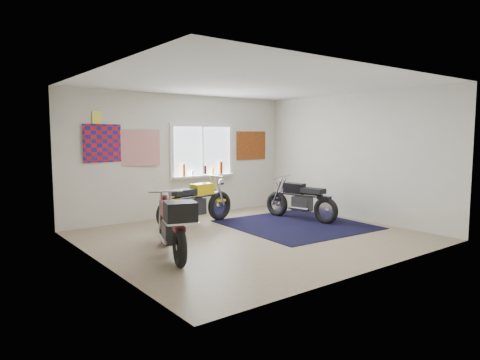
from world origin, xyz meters
TOP-DOWN VIEW (x-y plane):
  - ground at (0.00, 0.00)m, footprint 5.50×5.50m
  - room_shell at (0.00, 0.00)m, footprint 5.50×5.50m
  - navy_rug at (1.31, 0.23)m, footprint 2.64×2.74m
  - window_assembly at (0.50, 2.47)m, footprint 1.66×0.17m
  - oil_bottles at (0.57, 2.40)m, footprint 1.08×0.09m
  - flag_display at (-1.90, 2.48)m, footprint 1.60×0.10m
  - triumph_poster at (1.95, 2.48)m, footprint 0.90×0.03m
  - yellow_triumph at (-0.30, 1.47)m, footprint 1.94×0.60m
  - black_chrome_bike at (1.75, 0.54)m, footprint 0.59×1.79m
  - maroon_tourer at (-1.80, -0.34)m, footprint 0.89×1.82m

SIDE VIEW (x-z plane):
  - ground at x=0.00m, z-range 0.00..0.00m
  - navy_rug at x=1.31m, z-range 0.00..0.01m
  - black_chrome_bike at x=1.75m, z-range -0.06..0.87m
  - yellow_triumph at x=-0.30m, z-range -0.06..0.92m
  - maroon_tourer at x=-1.80m, z-range 0.02..0.95m
  - oil_bottles at x=0.57m, z-range 0.88..1.18m
  - window_assembly at x=0.50m, z-range 0.74..2.00m
  - triumph_poster at x=1.95m, z-range 1.20..1.90m
  - room_shell at x=0.00m, z-range -1.11..4.39m
  - flag_display at x=-1.90m, z-range 1.56..2.73m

